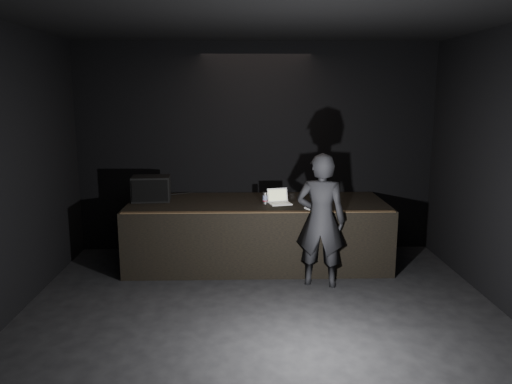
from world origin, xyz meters
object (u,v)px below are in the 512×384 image
Objects in this scene: laptop at (279,200)px; beer_can at (265,198)px; stage_riser at (257,232)px; stage_monitor at (151,189)px; person at (321,220)px.

beer_can is (-0.22, -0.03, 0.03)m from laptop.
stage_riser is 1.81m from stage_monitor.
person is (0.52, -0.82, -0.12)m from laptop.
laptop reaches higher than stage_riser.
stage_riser is at bearing -33.59° from person.
stage_monitor is at bearing 171.05° from beer_can.
person reaches higher than laptop.
stage_riser is 0.62m from beer_can.
stage_riser is 1.35m from person.
laptop is 0.98m from person.
stage_monitor is 2.02m from laptop.
stage_monitor is 1.61× the size of laptop.
stage_riser is at bearing 144.90° from laptop.
stage_monitor reaches higher than beer_can.
stage_monitor reaches higher than laptop.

